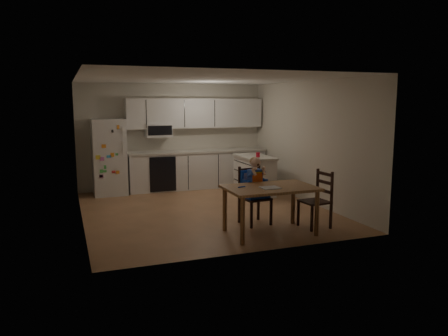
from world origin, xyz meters
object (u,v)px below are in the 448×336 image
kitchen_island (254,175)px  chair_booster (254,183)px  dining_table (270,193)px  chair_side (320,195)px  red_cup (258,155)px  refrigerator (109,157)px

kitchen_island → chair_booster: size_ratio=1.02×
dining_table → chair_side: bearing=3.5°
red_cup → chair_booster: chair_booster is taller
refrigerator → dining_table: size_ratio=1.20×
dining_table → chair_side: (0.94, 0.06, -0.12)m
kitchen_island → chair_side: chair_side is taller
dining_table → chair_booster: 0.62m
refrigerator → kitchen_island: refrigerator is taller
chair_side → red_cup: bearing=174.7°
refrigerator → kitchen_island: size_ratio=1.44×
dining_table → chair_side: size_ratio=1.49×
chair_booster → chair_side: (0.95, -0.56, -0.16)m
chair_booster → chair_side: chair_booster is taller
refrigerator → chair_booster: bearing=-58.0°
chair_side → refrigerator: bearing=-146.9°
dining_table → chair_booster: (-0.01, 0.62, 0.04)m
chair_booster → chair_side: 1.12m
chair_booster → chair_side: bearing=-39.0°
red_cup → refrigerator: bearing=155.9°
kitchen_island → red_cup: (-0.02, -0.22, 0.49)m
refrigerator → dining_table: 4.44m
refrigerator → chair_booster: (2.06, -3.31, -0.15)m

